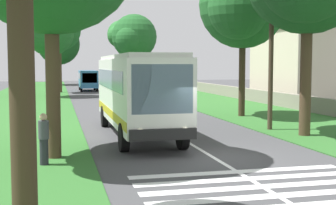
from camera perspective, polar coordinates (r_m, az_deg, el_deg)
ground at (r=16.60m, az=5.79°, el=-6.84°), size 160.00×160.00×0.00m
grass_verge_left at (r=30.66m, az=-18.61°, el=-1.71°), size 120.00×8.00×0.04m
grass_verge_right at (r=33.41m, az=10.65°, el=-1.04°), size 120.00×8.00×0.04m
centre_line at (r=31.00m, az=-3.34°, el=-1.44°), size 110.00×0.16×0.01m
coach_bus at (r=21.63m, az=-3.88°, el=1.59°), size 11.16×2.62×3.73m
zebra_crossing at (r=12.70m, az=12.32°, el=-10.51°), size 4.95×6.80×0.01m
trailing_car_0 at (r=42.12m, az=-3.32°, el=1.08°), size 4.30×1.78×1.43m
trailing_car_1 at (r=48.09m, az=-5.05°, el=1.52°), size 4.30×1.78×1.43m
trailing_minibus_0 at (r=59.44m, az=-9.75°, el=2.92°), size 6.00×2.14×2.53m
roadside_tree_left_0 at (r=56.02m, az=-13.27°, el=8.57°), size 5.60×4.95×9.78m
roadside_tree_left_1 at (r=77.37m, az=-13.35°, el=6.87°), size 8.00×6.75×9.93m
roadside_tree_left_2 at (r=48.99m, az=-14.45°, el=8.23°), size 5.92×4.90×9.02m
roadside_tree_right_1 at (r=70.17m, az=-4.29°, el=7.86°), size 7.97×6.70×10.71m
roadside_tree_right_3 at (r=78.83m, az=-5.85°, el=8.16°), size 5.86×4.81×10.60m
roadside_tree_right_4 at (r=30.00m, az=8.83°, el=11.45°), size 6.68×5.49×9.74m
utility_pole at (r=23.86m, az=12.49°, el=6.09°), size 0.24×1.40×7.51m
roadside_wall at (r=39.31m, az=12.23°, el=0.60°), size 70.00×0.40×1.08m
roadside_building at (r=45.07m, az=16.60°, el=5.28°), size 10.25×7.68×7.72m
pedestrian at (r=15.72m, az=-14.95°, el=-4.27°), size 0.34×0.34×1.69m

